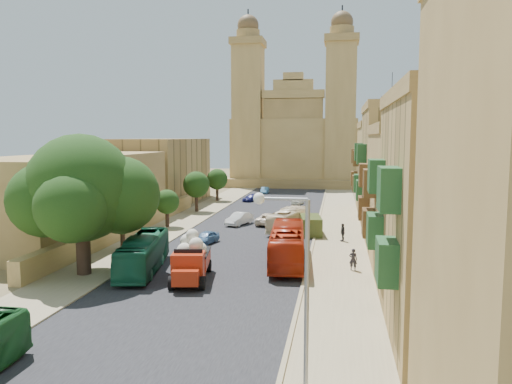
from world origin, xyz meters
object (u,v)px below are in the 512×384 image
(street_tree_c, at_px, (196,185))
(olive_pickup, at_px, (311,226))
(bus_red_east, at_px, (287,245))
(car_white_a, at_px, (239,219))
(bus_cream_east, at_px, (289,220))
(car_dkblue, at_px, (251,198))
(car_cream, at_px, (269,219))
(ficus_tree, at_px, (82,192))
(red_truck, at_px, (191,259))
(church, at_px, (296,141))
(car_white_b, at_px, (298,201))
(bus_green_north, at_px, (143,254))
(pedestrian_c, at_px, (343,232))
(street_tree_b, at_px, (167,202))
(car_blue_b, at_px, (265,190))
(street_tree_d, at_px, (217,179))
(pedestrian_a, at_px, (353,259))
(streetlamp, at_px, (294,274))
(car_blue_a, at_px, (206,238))
(street_tree_a, at_px, (122,220))

(street_tree_c, height_order, olive_pickup, street_tree_c)
(bus_red_east, relative_size, car_white_a, 2.57)
(bus_cream_east, height_order, car_dkblue, bus_cream_east)
(car_cream, bearing_deg, bus_red_east, 109.56)
(olive_pickup, relative_size, car_dkblue, 1.32)
(ficus_tree, bearing_deg, red_truck, -2.21)
(church, xyz_separation_m, car_dkblue, (-4.52, -30.36, -8.98))
(church, height_order, car_white_b, church)
(olive_pickup, distance_m, car_white_b, 23.35)
(bus_green_north, xyz_separation_m, car_white_a, (3.25, 21.20, -0.67))
(bus_green_north, relative_size, car_white_b, 3.06)
(ficus_tree, height_order, car_dkblue, ficus_tree)
(car_white_a, xyz_separation_m, pedestrian_c, (11.92, -7.50, 0.18))
(street_tree_b, bearing_deg, car_blue_b, 80.46)
(bus_green_north, height_order, car_white_a, bus_green_north)
(car_blue_b, bearing_deg, street_tree_d, -117.98)
(car_white_b, bearing_deg, pedestrian_a, 114.45)
(streetlamp, bearing_deg, bus_red_east, 96.41)
(streetlamp, bearing_deg, red_truck, 119.20)
(bus_green_north, bearing_deg, street_tree_c, 88.53)
(street_tree_b, xyz_separation_m, car_white_b, (13.24, 21.41, -2.33))
(olive_pickup, bearing_deg, red_truck, -112.07)
(car_blue_b, bearing_deg, car_white_b, -64.49)
(ficus_tree, relative_size, pedestrian_a, 6.10)
(red_truck, relative_size, car_blue_b, 1.83)
(street_tree_c, xyz_separation_m, bus_red_east, (15.29, -26.35, -2.20))
(street_tree_b, height_order, car_cream, street_tree_b)
(olive_pickup, bearing_deg, car_white_b, 98.01)
(red_truck, distance_m, car_cream, 23.90)
(car_cream, bearing_deg, car_white_b, -89.36)
(bus_green_north, bearing_deg, red_truck, -32.48)
(pedestrian_c, bearing_deg, car_white_b, 178.81)
(streetlamp, xyz_separation_m, car_dkblue, (-12.24, 60.26, -4.66))
(streetlamp, bearing_deg, car_dkblue, 101.48)
(bus_green_north, xyz_separation_m, bus_red_east, (10.65, 4.19, 0.17))
(bus_red_east, bearing_deg, car_blue_a, -40.54)
(street_tree_b, bearing_deg, street_tree_a, -90.00)
(car_dkblue, bearing_deg, church, 101.17)
(bus_green_north, relative_size, bus_cream_east, 1.13)
(ficus_tree, xyz_separation_m, street_tree_c, (-0.59, 31.99, -2.48))
(car_dkblue, bearing_deg, street_tree_d, -157.70)
(bus_green_north, relative_size, car_dkblue, 2.68)
(streetlamp, bearing_deg, bus_green_north, 126.85)
(red_truck, bearing_deg, streetlamp, -60.80)
(church, bearing_deg, street_tree_b, -100.38)
(car_cream, bearing_deg, car_blue_b, -73.90)
(street_tree_d, bearing_deg, olive_pickup, -57.31)
(olive_pickup, bearing_deg, bus_red_east, -95.48)
(church, distance_m, bus_green_north, 73.80)
(car_cream, relative_size, car_blue_b, 1.38)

